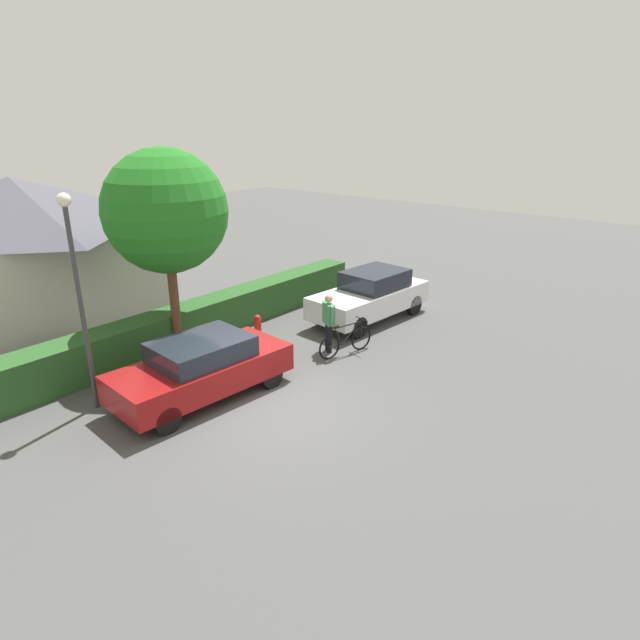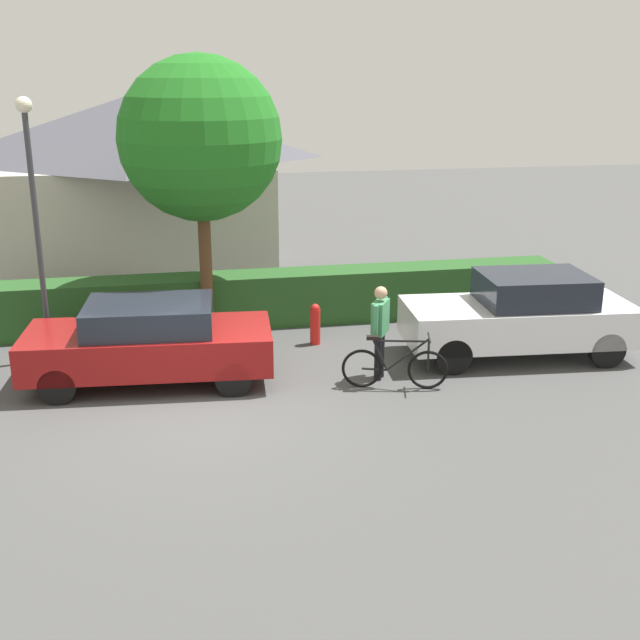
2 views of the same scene
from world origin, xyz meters
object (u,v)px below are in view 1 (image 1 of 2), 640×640
fire_hydrant (258,328)px  person_rider (329,319)px  parked_car_near (202,367)px  street_lamp (76,278)px  tree_kerbside (166,212)px  parked_car_far (370,295)px  bicycle (346,341)px

fire_hydrant → person_rider: bearing=-69.8°
parked_car_near → fire_hydrant: (3.13, 1.41, -0.32)m
person_rider → fire_hydrant: 2.20m
parked_car_near → street_lamp: (-1.83, 1.46, 2.25)m
person_rider → tree_kerbside: size_ratio=0.30×
parked_car_far → tree_kerbside: (-5.60, 2.43, 3.06)m
parked_car_near → parked_car_far: bearing=-0.0°
tree_kerbside → parked_car_near: bearing=-114.9°
parked_car_near → fire_hydrant: bearing=24.2°
fire_hydrant → street_lamp: bearing=179.4°
bicycle → fire_hydrant: size_ratio=2.13×
parked_car_near → parked_car_far: size_ratio=0.99×
parked_car_far → fire_hydrant: size_ratio=5.28×
parked_car_far → bicycle: (-2.73, -1.08, -0.42)m
tree_kerbside → bicycle: bearing=-50.7°
parked_car_near → person_rider: person_rider is taller
bicycle → tree_kerbside: (-2.87, 3.51, 3.48)m
parked_car_near → tree_kerbside: size_ratio=0.78×
parked_car_near → tree_kerbside: tree_kerbside is taller
fire_hydrant → bicycle: bearing=-70.7°
bicycle → street_lamp: bearing=156.4°
parked_car_near → street_lamp: street_lamp is taller
person_rider → tree_kerbside: bearing=132.1°
parked_car_far → fire_hydrant: (-3.60, 1.41, -0.39)m
tree_kerbside → street_lamp: bearing=-161.8°
bicycle → parked_car_near: bearing=164.8°
parked_car_far → parked_car_near: bearing=180.0°
parked_car_far → person_rider: bearing=-168.3°
person_rider → parked_car_far: bearing=11.7°
person_rider → bicycle: bearing=-74.7°
street_lamp → fire_hydrant: (4.96, -0.05, -2.58)m
parked_car_far → fire_hydrant: 3.88m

